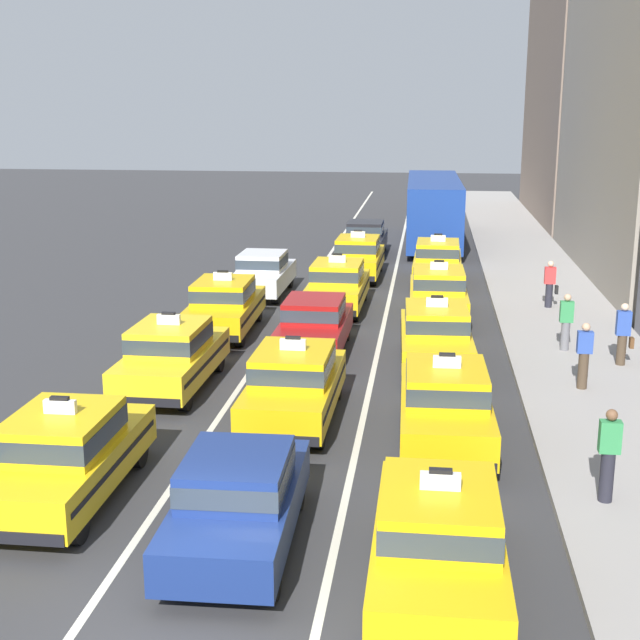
{
  "coord_description": "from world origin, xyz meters",
  "views": [
    {
      "loc": [
        2.92,
        -9.99,
        6.82
      ],
      "look_at": [
        0.17,
        12.15,
        1.3
      ],
      "focal_mm": 49.29,
      "sensor_mm": 36.0,
      "label": 1
    }
  ],
  "objects_px": {
    "taxi_left_second": "(171,354)",
    "bus_right_sixth": "(433,207)",
    "taxi_left_third": "(224,305)",
    "taxi_right_third": "(436,335)",
    "pedestrian_mid_block": "(609,455)",
    "pedestrian_by_storefront": "(566,322)",
    "taxi_right_fourth": "(438,293)",
    "taxi_right_fifth": "(437,261)",
    "taxi_left_nearest": "(66,454)",
    "sedan_center_nearest": "(238,498)",
    "sedan_left_fourth": "(263,272)",
    "sedan_center_sixth": "(366,237)",
    "sedan_center_third": "(314,324)",
    "taxi_right_nearest": "(438,537)",
    "taxi_center_second": "(294,383)",
    "taxi_center_fourth": "(337,285)",
    "taxi_right_second": "(445,403)",
    "taxi_center_fifth": "(358,256)",
    "pedestrian_trailing": "(550,284)",
    "pedestrian_far_corner": "(584,355)",
    "pedestrian_near_crosswalk": "(623,334)"
  },
  "relations": [
    {
      "from": "taxi_center_fourth",
      "to": "taxi_right_second",
      "type": "xyz_separation_m",
      "value": [
        3.44,
        -11.67,
        0.0
      ]
    },
    {
      "from": "taxi_right_fifth",
      "to": "taxi_center_fourth",
      "type": "bearing_deg",
      "value": -123.89
    },
    {
      "from": "pedestrian_mid_block",
      "to": "taxi_center_fourth",
      "type": "bearing_deg",
      "value": 113.17
    },
    {
      "from": "taxi_left_second",
      "to": "bus_right_sixth",
      "type": "bearing_deg",
      "value": 75.14
    },
    {
      "from": "sedan_center_nearest",
      "to": "sedan_left_fourth",
      "type": "bearing_deg",
      "value": 99.53
    },
    {
      "from": "taxi_left_third",
      "to": "sedan_center_third",
      "type": "height_order",
      "value": "taxi_left_third"
    },
    {
      "from": "taxi_left_nearest",
      "to": "pedestrian_by_storefront",
      "type": "distance_m",
      "value": 14.52
    },
    {
      "from": "taxi_center_fourth",
      "to": "pedestrian_by_storefront",
      "type": "relative_size",
      "value": 2.87
    },
    {
      "from": "taxi_right_fourth",
      "to": "taxi_right_fifth",
      "type": "bearing_deg",
      "value": 89.9
    },
    {
      "from": "sedan_center_nearest",
      "to": "taxi_center_fifth",
      "type": "bearing_deg",
      "value": 89.85
    },
    {
      "from": "pedestrian_near_crosswalk",
      "to": "pedestrian_mid_block",
      "type": "relative_size",
      "value": 0.99
    },
    {
      "from": "taxi_left_third",
      "to": "pedestrian_trailing",
      "type": "relative_size",
      "value": 2.92
    },
    {
      "from": "pedestrian_trailing",
      "to": "sedan_center_nearest",
      "type": "bearing_deg",
      "value": -111.93
    },
    {
      "from": "taxi_center_fifth",
      "to": "pedestrian_by_storefront",
      "type": "relative_size",
      "value": 2.87
    },
    {
      "from": "taxi_left_third",
      "to": "taxi_right_third",
      "type": "relative_size",
      "value": 1.0
    },
    {
      "from": "sedan_left_fourth",
      "to": "sedan_center_third",
      "type": "bearing_deg",
      "value": -68.87
    },
    {
      "from": "taxi_left_second",
      "to": "taxi_center_second",
      "type": "relative_size",
      "value": 1.0
    },
    {
      "from": "taxi_right_third",
      "to": "taxi_left_second",
      "type": "bearing_deg",
      "value": -157.22
    },
    {
      "from": "taxi_left_third",
      "to": "taxi_right_fourth",
      "type": "height_order",
      "value": "same"
    },
    {
      "from": "pedestrian_trailing",
      "to": "taxi_left_second",
      "type": "bearing_deg",
      "value": -136.84
    },
    {
      "from": "pedestrian_far_corner",
      "to": "pedestrian_trailing",
      "type": "bearing_deg",
      "value": 87.95
    },
    {
      "from": "bus_right_sixth",
      "to": "taxi_left_third",
      "type": "bearing_deg",
      "value": -108.88
    },
    {
      "from": "sedan_center_sixth",
      "to": "pedestrian_by_storefront",
      "type": "relative_size",
      "value": 2.71
    },
    {
      "from": "sedan_center_third",
      "to": "taxi_right_nearest",
      "type": "xyz_separation_m",
      "value": [
        3.35,
        -12.13,
        0.03
      ]
    },
    {
      "from": "taxi_right_nearest",
      "to": "taxi_right_third",
      "type": "xyz_separation_m",
      "value": [
        0.01,
        11.23,
        0.0
      ]
    },
    {
      "from": "taxi_left_nearest",
      "to": "bus_right_sixth",
      "type": "relative_size",
      "value": 0.41
    },
    {
      "from": "taxi_right_fifth",
      "to": "bus_right_sixth",
      "type": "bearing_deg",
      "value": 91.07
    },
    {
      "from": "pedestrian_mid_block",
      "to": "pedestrian_by_storefront",
      "type": "distance_m",
      "value": 9.72
    },
    {
      "from": "taxi_center_fourth",
      "to": "pedestrian_near_crosswalk",
      "type": "distance_m",
      "value": 10.06
    },
    {
      "from": "sedan_center_sixth",
      "to": "taxi_left_second",
      "type": "bearing_deg",
      "value": -99.31
    },
    {
      "from": "sedan_left_fourth",
      "to": "pedestrian_trailing",
      "type": "height_order",
      "value": "pedestrian_trailing"
    },
    {
      "from": "sedan_center_sixth",
      "to": "taxi_right_fourth",
      "type": "height_order",
      "value": "taxi_right_fourth"
    },
    {
      "from": "taxi_right_nearest",
      "to": "taxi_right_second",
      "type": "distance_m",
      "value": 5.79
    },
    {
      "from": "bus_right_sixth",
      "to": "taxi_left_second",
      "type": "bearing_deg",
      "value": -104.86
    },
    {
      "from": "taxi_center_fifth",
      "to": "pedestrian_trailing",
      "type": "xyz_separation_m",
      "value": [
        6.85,
        -4.99,
        0.06
      ]
    },
    {
      "from": "taxi_right_nearest",
      "to": "taxi_right_third",
      "type": "distance_m",
      "value": 11.23
    },
    {
      "from": "taxi_right_fifth",
      "to": "pedestrian_far_corner",
      "type": "height_order",
      "value": "taxi_right_fifth"
    },
    {
      "from": "taxi_left_nearest",
      "to": "taxi_right_fourth",
      "type": "distance_m",
      "value": 15.73
    },
    {
      "from": "taxi_left_nearest",
      "to": "taxi_right_fifth",
      "type": "distance_m",
      "value": 21.25
    },
    {
      "from": "taxi_left_third",
      "to": "sedan_center_sixth",
      "type": "distance_m",
      "value": 14.87
    },
    {
      "from": "taxi_right_second",
      "to": "taxi_right_fifth",
      "type": "bearing_deg",
      "value": 90.23
    },
    {
      "from": "taxi_left_second",
      "to": "taxi_center_second",
      "type": "distance_m",
      "value": 3.79
    },
    {
      "from": "taxi_left_third",
      "to": "taxi_center_fourth",
      "type": "height_order",
      "value": "same"
    },
    {
      "from": "sedan_center_third",
      "to": "taxi_right_second",
      "type": "height_order",
      "value": "taxi_right_second"
    },
    {
      "from": "taxi_left_second",
      "to": "taxi_left_nearest",
      "type": "bearing_deg",
      "value": -90.37
    },
    {
      "from": "taxi_center_second",
      "to": "bus_right_sixth",
      "type": "distance_m",
      "value": 25.86
    },
    {
      "from": "taxi_left_second",
      "to": "taxi_center_second",
      "type": "xyz_separation_m",
      "value": [
        3.31,
        -1.85,
        0.0
      ]
    },
    {
      "from": "taxi_left_third",
      "to": "bus_right_sixth",
      "type": "distance_m",
      "value": 19.44
    },
    {
      "from": "taxi_left_second",
      "to": "pedestrian_far_corner",
      "type": "distance_m",
      "value": 9.94
    },
    {
      "from": "taxi_left_third",
      "to": "taxi_right_second",
      "type": "height_order",
      "value": "same"
    }
  ]
}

